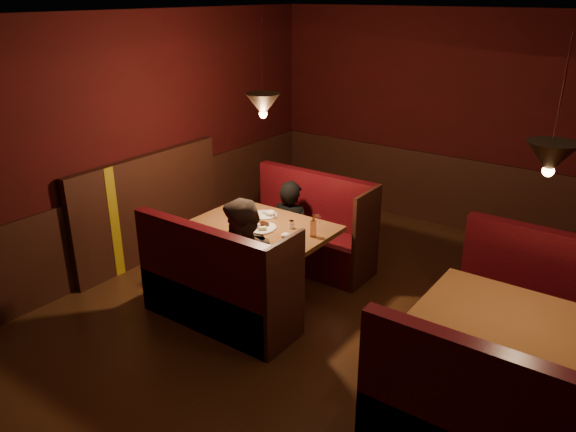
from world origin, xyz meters
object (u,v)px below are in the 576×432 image
Objects in this scene: main_bench_far at (310,236)px; diner_a at (290,211)px; main_bench_near at (216,293)px; second_table at (517,341)px; main_table at (266,240)px; second_bench_far at (543,319)px; diner_b at (243,245)px.

diner_a is (-0.14, -0.21, 0.36)m from main_bench_far.
main_bench_near is 1.12× the size of second_table.
second_table is at bearing 151.70° from diner_a.
main_bench_far reaches higher than main_table.
second_bench_far is at bearing 10.45° from main_table.
main_table is 2.78m from second_bench_far.
main_bench_near reaches higher than second_table.
main_bench_near is (0.02, -0.84, -0.26)m from main_table.
main_bench_near is 3.02m from second_bench_far.
diner_a is at bearing 177.54° from second_bench_far.
second_table is (2.69, -0.36, -0.00)m from main_table.
main_bench_far is at bearing 90.00° from main_bench_near.
diner_b is at bearing -157.47° from second_bench_far.
second_table is 0.91× the size of diner_b.
diner_a reaches higher than second_bench_far.
diner_b is (-2.54, -0.20, 0.19)m from second_table.
second_bench_far reaches higher than main_bench_far.
second_bench_far is (2.71, -0.33, 0.01)m from main_bench_far.
second_table is 2.99m from diner_a.
main_bench_near is at bearing -169.98° from second_table.
diner_a is at bearing 95.59° from main_bench_near.
diner_a is (-2.85, 0.12, 0.35)m from second_bench_far.
main_bench_far is 1.02× the size of diner_b.
main_bench_near reaches higher than main_table.
second_bench_far is at bearing 168.57° from diner_a.
main_bench_far and main_bench_near have the same top height.
diner_b reaches higher than diner_a.
diner_b is (0.14, -1.40, 0.45)m from main_bench_far.
second_bench_far is 1.00× the size of diner_b.
main_bench_far is at bearing 155.85° from second_table.
main_bench_near is 1.02× the size of diner_b.
second_table is (2.68, -1.20, 0.25)m from main_bench_far.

